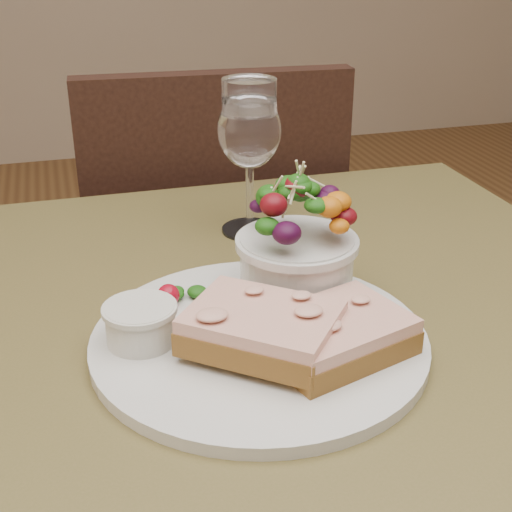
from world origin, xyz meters
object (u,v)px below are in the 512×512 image
object	(u,v)px
cafe_table	(277,407)
sandwich_front	(335,334)
salad_bowl	(297,240)
chair_far	(208,356)
dinner_plate	(259,341)
sandwich_back	(262,328)
ramekin	(141,322)
wine_glass	(249,135)

from	to	relation	value
cafe_table	sandwich_front	world-z (taller)	sandwich_front
cafe_table	salad_bowl	world-z (taller)	salad_bowl
cafe_table	chair_far	size ratio (longest dim) A/B	0.89
dinner_plate	salad_bowl	xyz separation A→B (m)	(0.06, 0.07, 0.07)
chair_far	sandwich_back	distance (m)	0.86
salad_bowl	dinner_plate	bearing A→B (deg)	-130.86
sandwich_back	dinner_plate	bearing A→B (deg)	118.48
ramekin	dinner_plate	bearing A→B (deg)	-10.36
sandwich_front	salad_bowl	distance (m)	0.12
dinner_plate	wine_glass	xyz separation A→B (m)	(0.06, 0.26, 0.12)
chair_far	sandwich_back	bearing A→B (deg)	86.11
dinner_plate	ramekin	bearing A→B (deg)	169.64
cafe_table	chair_far	distance (m)	0.73
cafe_table	sandwich_front	size ratio (longest dim) A/B	5.53
cafe_table	sandwich_back	xyz separation A→B (m)	(-0.04, -0.06, 0.14)
dinner_plate	sandwich_front	world-z (taller)	sandwich_front
cafe_table	ramekin	size ratio (longest dim) A/B	12.97
salad_bowl	sandwich_front	bearing A→B (deg)	-90.68
sandwich_back	salad_bowl	bearing A→B (deg)	95.56
sandwich_front	cafe_table	bearing A→B (deg)	91.24
dinner_plate	sandwich_back	xyz separation A→B (m)	(-0.01, -0.03, 0.03)
sandwich_front	salad_bowl	world-z (taller)	salad_bowl
cafe_table	salad_bowl	xyz separation A→B (m)	(0.03, 0.03, 0.17)
dinner_plate	cafe_table	bearing A→B (deg)	50.01
chair_far	dinner_plate	size ratio (longest dim) A/B	2.93
sandwich_front	chair_far	bearing A→B (deg)	70.09
chair_far	ramekin	distance (m)	0.84
chair_far	salad_bowl	bearing A→B (deg)	90.88
sandwich_front	sandwich_back	distance (m)	0.06
dinner_plate	salad_bowl	distance (m)	0.11
cafe_table	chair_far	xyz separation A→B (m)	(0.06, 0.63, -0.36)
dinner_plate	sandwich_front	bearing A→B (deg)	-37.14
cafe_table	dinner_plate	size ratio (longest dim) A/B	2.61
ramekin	sandwich_front	bearing A→B (deg)	-21.07
chair_far	salad_bowl	distance (m)	0.80
dinner_plate	sandwich_front	distance (m)	0.07
cafe_table	sandwich_back	bearing A→B (deg)	-118.83
chair_far	ramekin	xyz separation A→B (m)	(-0.19, -0.65, 0.49)
chair_far	salad_bowl	world-z (taller)	chair_far
ramekin	cafe_table	bearing A→B (deg)	7.10
dinner_plate	sandwich_front	size ratio (longest dim) A/B	2.12
chair_far	sandwich_front	xyz separation A→B (m)	(-0.03, -0.71, 0.49)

